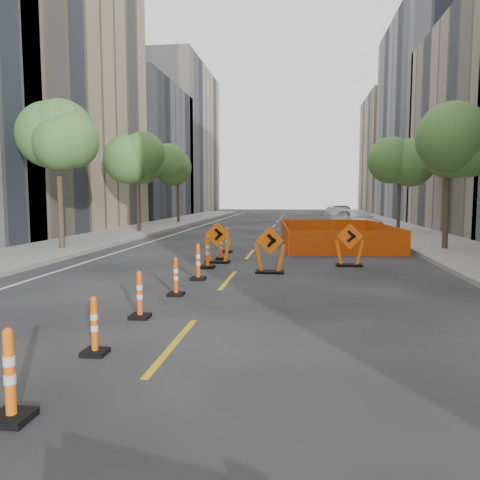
# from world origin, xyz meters

# --- Properties ---
(ground_plane) EXTENTS (140.00, 140.00, 0.00)m
(ground_plane) POSITION_xyz_m (0.00, 0.00, 0.00)
(ground_plane) COLOR black
(sidewalk_left) EXTENTS (4.00, 90.00, 0.15)m
(sidewalk_left) POSITION_xyz_m (-9.00, 12.00, 0.07)
(sidewalk_left) COLOR gray
(sidewalk_left) RESTS_ON ground
(sidewalk_right) EXTENTS (4.00, 90.00, 0.15)m
(sidewalk_right) POSITION_xyz_m (9.00, 12.00, 0.07)
(sidewalk_right) COLOR gray
(sidewalk_right) RESTS_ON ground
(bld_left_c) EXTENTS (12.00, 18.00, 26.00)m
(bld_left_c) POSITION_xyz_m (-17.00, 20.80, 13.00)
(bld_left_c) COLOR tan
(bld_left_c) RESTS_ON ground
(bld_left_d) EXTENTS (12.00, 16.00, 14.00)m
(bld_left_d) POSITION_xyz_m (-17.00, 39.20, 7.00)
(bld_left_d) COLOR #4C4C51
(bld_left_d) RESTS_ON ground
(bld_left_e) EXTENTS (12.00, 20.00, 20.00)m
(bld_left_e) POSITION_xyz_m (-17.00, 55.60, 10.00)
(bld_left_e) COLOR gray
(bld_left_e) RESTS_ON ground
(bld_right_d) EXTENTS (12.00, 18.00, 20.00)m
(bld_right_d) POSITION_xyz_m (17.00, 40.20, 10.00)
(bld_right_d) COLOR gray
(bld_right_d) RESTS_ON ground
(bld_right_e) EXTENTS (12.00, 14.00, 16.00)m
(bld_right_e) POSITION_xyz_m (17.00, 58.60, 8.00)
(bld_right_e) COLOR tan
(bld_right_e) RESTS_ON ground
(tree_l_b) EXTENTS (2.80, 2.80, 5.95)m
(tree_l_b) POSITION_xyz_m (-8.40, 10.00, 4.53)
(tree_l_b) COLOR #382B1E
(tree_l_b) RESTS_ON ground
(tree_l_c) EXTENTS (2.80, 2.80, 5.95)m
(tree_l_c) POSITION_xyz_m (-8.40, 20.00, 4.53)
(tree_l_c) COLOR #382B1E
(tree_l_c) RESTS_ON ground
(tree_l_d) EXTENTS (2.80, 2.80, 5.95)m
(tree_l_d) POSITION_xyz_m (-8.40, 30.00, 4.53)
(tree_l_d) COLOR #382B1E
(tree_l_d) RESTS_ON ground
(tree_r_b) EXTENTS (2.80, 2.80, 5.95)m
(tree_r_b) POSITION_xyz_m (8.40, 12.00, 4.53)
(tree_r_b) COLOR #382B1E
(tree_r_b) RESTS_ON ground
(tree_r_c) EXTENTS (2.80, 2.80, 5.95)m
(tree_r_c) POSITION_xyz_m (8.40, 22.00, 4.53)
(tree_r_c) COLOR #382B1E
(tree_r_c) RESTS_ON ground
(channelizer_0) EXTENTS (0.42, 0.42, 1.06)m
(channelizer_0) POSITION_xyz_m (-1.07, -4.82, 0.53)
(channelizer_0) COLOR orange
(channelizer_0) RESTS_ON ground
(channelizer_1) EXTENTS (0.37, 0.37, 0.93)m
(channelizer_1) POSITION_xyz_m (-1.10, -2.63, 0.47)
(channelizer_1) COLOR #E05509
(channelizer_1) RESTS_ON ground
(channelizer_2) EXTENTS (0.39, 0.39, 0.98)m
(channelizer_2) POSITION_xyz_m (-1.13, -0.45, 0.49)
(channelizer_2) COLOR #FF4B0A
(channelizer_2) RESTS_ON ground
(channelizer_3) EXTENTS (0.38, 0.38, 0.96)m
(channelizer_3) POSITION_xyz_m (-0.97, 1.73, 0.48)
(channelizer_3) COLOR #F6410A
(channelizer_3) RESTS_ON ground
(channelizer_4) EXTENTS (0.42, 0.42, 1.08)m
(channelizer_4) POSITION_xyz_m (-0.89, 3.91, 0.54)
(channelizer_4) COLOR #E64209
(channelizer_4) RESTS_ON ground
(channelizer_5) EXTENTS (0.45, 0.45, 1.13)m
(channelizer_5) POSITION_xyz_m (-1.04, 6.09, 0.57)
(channelizer_5) COLOR #FF500A
(channelizer_5) RESTS_ON ground
(channelizer_6) EXTENTS (0.40, 0.40, 1.01)m
(channelizer_6) POSITION_xyz_m (-0.94, 8.27, 0.50)
(channelizer_6) COLOR #FF410A
(channelizer_6) RESTS_ON ground
(channelizer_7) EXTENTS (0.43, 0.43, 1.10)m
(channelizer_7) POSITION_xyz_m (-1.06, 10.46, 0.55)
(channelizer_7) COLOR #EF620A
(channelizer_7) RESTS_ON ground
(chevron_sign_left) EXTENTS (1.17, 0.97, 1.51)m
(chevron_sign_left) POSITION_xyz_m (-0.93, 7.40, 0.76)
(chevron_sign_left) COLOR orange
(chevron_sign_left) RESTS_ON ground
(chevron_sign_center) EXTENTS (1.14, 0.88, 1.50)m
(chevron_sign_center) POSITION_xyz_m (1.13, 5.40, 0.75)
(chevron_sign_center) COLOR #EC5D09
(chevron_sign_center) RESTS_ON ground
(chevron_sign_right) EXTENTS (1.12, 0.84, 1.51)m
(chevron_sign_right) POSITION_xyz_m (3.80, 7.19, 0.75)
(chevron_sign_right) COLOR #E44E09
(chevron_sign_right) RESTS_ON ground
(safety_fence) EXTENTS (5.51, 8.70, 1.05)m
(safety_fence) POSITION_xyz_m (3.75, 14.12, 0.52)
(safety_fence) COLOR #ED5B0C
(safety_fence) RESTS_ON ground
(parked_car_near) EXTENTS (3.46, 5.14, 1.63)m
(parked_car_near) POSITION_xyz_m (5.80, 22.69, 0.81)
(parked_car_near) COLOR white
(parked_car_near) RESTS_ON ground
(parked_car_mid) EXTENTS (1.98, 4.68, 1.50)m
(parked_car_mid) POSITION_xyz_m (5.03, 27.95, 0.75)
(parked_car_mid) COLOR #9D9CA1
(parked_car_mid) RESTS_ON ground
(parked_car_far) EXTENTS (2.63, 5.24, 1.46)m
(parked_car_far) POSITION_xyz_m (6.01, 35.97, 0.73)
(parked_car_far) COLOR black
(parked_car_far) RESTS_ON ground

